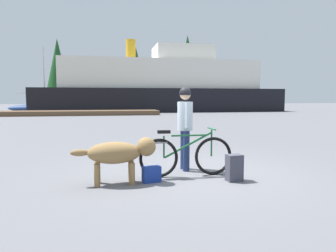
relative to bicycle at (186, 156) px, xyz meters
The scene contains 12 objects.
ground_plane 0.55m from the bicycle, 50.61° to the left, with size 160.00×160.00×0.00m, color slate.
bicycle is the anchor object (origin of this frame).
person_cyclist 0.84m from the bicycle, 77.64° to the left, with size 0.32×0.53×1.74m.
dog 1.32m from the bicycle, 167.33° to the right, with size 1.48×0.45×0.82m.
backpack 0.94m from the bicycle, 32.44° to the right, with size 0.28×0.20×0.49m, color #3F3F4C.
handbag_pannier 0.81m from the bicycle, 158.16° to the right, with size 0.32×0.18×0.29m, color navy.
dock_pier 23.54m from the bicycle, 101.90° to the left, with size 15.96×2.92×0.40m, color brown.
ferry_boat 30.83m from the bicycle, 81.18° to the left, with size 27.47×8.29×8.17m.
sailboat_moored 30.74m from the bicycle, 105.21° to the left, with size 7.55×2.11×6.99m.
pine_tree_far_left 45.05m from the bicycle, 101.25° to the left, with size 3.65×3.65×10.45m.
pine_tree_center 46.34m from the bicycle, 86.04° to the left, with size 4.16×4.16×10.18m.
pine_tree_far_right 48.32m from the bicycle, 75.32° to the left, with size 4.24×4.24×12.18m.
Camera 1 is at (-1.71, -6.00, 1.51)m, focal length 33.07 mm.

